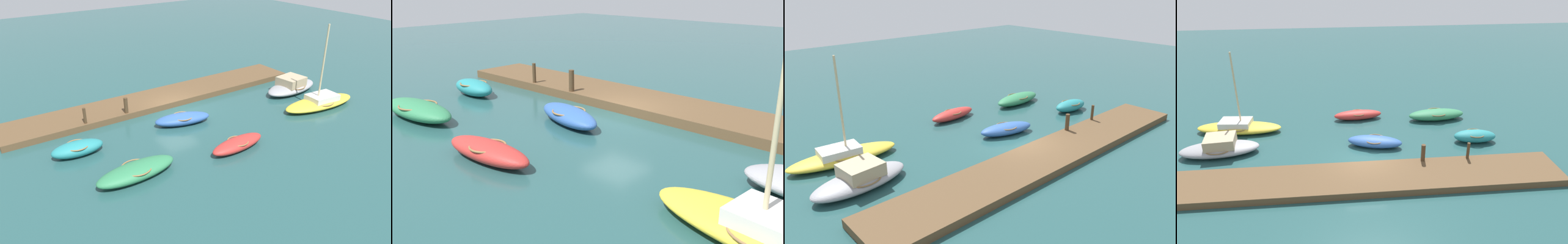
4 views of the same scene
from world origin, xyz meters
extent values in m
plane|color=#234C4C|center=(0.00, 0.00, 0.00)|extent=(84.00, 84.00, 0.00)
cube|color=brown|center=(0.00, -2.02, 0.21)|extent=(22.41, 3.20, 0.42)
ellipsoid|color=#B72D28|center=(0.01, 6.62, 0.34)|extent=(3.73, 1.43, 0.68)
torus|color=olive|center=(0.01, 6.62, 0.53)|extent=(1.31, 1.31, 0.07)
ellipsoid|color=teal|center=(7.70, 2.12, 0.40)|extent=(2.92, 1.44, 0.80)
torus|color=olive|center=(7.70, 2.12, 0.62)|extent=(1.42, 1.42, 0.07)
ellipsoid|color=gold|center=(-8.61, 5.28, 0.31)|extent=(6.12, 2.42, 0.61)
torus|color=olive|center=(-8.61, 5.28, 0.48)|extent=(2.13, 2.13, 0.07)
cube|color=silver|center=(-8.81, 5.30, 0.70)|extent=(2.25, 1.55, 0.42)
cylinder|color=#C6B284|center=(-8.44, 5.27, 3.18)|extent=(0.12, 0.12, 5.37)
ellipsoid|color=#2D569E|center=(0.84, 2.11, 0.35)|extent=(3.84, 2.16, 0.71)
torus|color=olive|center=(0.84, 2.11, 0.55)|extent=(1.68, 1.68, 0.07)
ellipsoid|color=#2D7A4C|center=(6.01, 5.95, 0.38)|extent=(4.37, 1.75, 0.77)
torus|color=olive|center=(6.01, 5.95, 0.59)|extent=(1.67, 1.67, 0.07)
ellipsoid|color=#939399|center=(-9.18, 2.11, 0.36)|extent=(5.10, 2.52, 0.72)
torus|color=olive|center=(-9.18, 2.11, 0.56)|extent=(2.32, 2.32, 0.07)
cube|color=tan|center=(-9.07, 2.13, 0.91)|extent=(1.99, 1.79, 0.66)
cylinder|color=#47331E|center=(3.45, -0.67, 0.94)|extent=(0.26, 0.26, 1.06)
cylinder|color=#47331E|center=(6.23, -0.67, 0.93)|extent=(0.18, 0.18, 1.03)
camera|label=1|loc=(12.57, 20.76, 10.92)|focal=34.94mm
camera|label=2|loc=(-11.40, 14.14, 5.70)|focal=40.47mm
camera|label=3|loc=(-15.89, -14.04, 9.70)|focal=35.81mm
camera|label=4|loc=(-1.63, -20.13, 12.38)|focal=35.03mm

